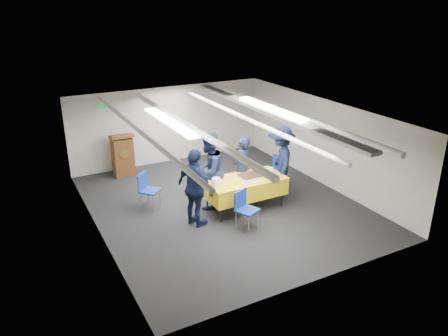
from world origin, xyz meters
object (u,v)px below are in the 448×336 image
at_px(sheet_cake, 250,176).
at_px(sailor_d, 281,161).
at_px(podium, 123,154).
at_px(chair_right, 277,169).
at_px(sailor_b, 209,171).
at_px(serving_table, 245,187).
at_px(chair_near, 244,206).
at_px(sailor_c, 195,188).
at_px(chair_left, 146,187).
at_px(sailor_a, 242,168).

distance_m(sheet_cake, sailor_d, 1.10).
height_order(podium, sailor_d, sailor_d).
height_order(chair_right, sailor_d, sailor_d).
bearing_deg(sailor_d, podium, -106.27).
bearing_deg(sailor_b, sailor_d, 140.25).
bearing_deg(serving_table, chair_right, 25.53).
bearing_deg(podium, chair_near, -70.99).
xyz_separation_m(serving_table, sailor_c, (-1.37, -0.19, 0.33)).
xyz_separation_m(chair_near, chair_left, (-1.55, 1.95, 0.00)).
relative_size(podium, sailor_a, 0.76).
bearing_deg(chair_right, sailor_a, -171.92).
distance_m(chair_near, sailor_c, 1.12).
bearing_deg(sailor_b, serving_table, 113.22).
bearing_deg(sailor_a, podium, -78.30).
height_order(sheet_cake, chair_right, chair_right).
bearing_deg(chair_left, serving_table, -29.19).
xyz_separation_m(chair_left, sailor_d, (3.23, -0.89, 0.38)).
relative_size(sheet_cake, chair_left, 0.59).
relative_size(chair_left, sailor_c, 0.49).
height_order(serving_table, sailor_c, sailor_c).
bearing_deg(chair_right, sailor_d, -115.21).
height_order(sailor_a, sailor_d, sailor_d).
xyz_separation_m(sheet_cake, sailor_b, (-0.82, 0.50, 0.12)).
distance_m(sheet_cake, chair_left, 2.47).
xyz_separation_m(sheet_cake, sailor_d, (1.06, 0.28, 0.10)).
xyz_separation_m(serving_table, chair_left, (-2.05, 1.14, -0.03)).
bearing_deg(sailor_c, chair_near, -143.46).
bearing_deg(serving_table, chair_left, 150.81).
height_order(sheet_cake, sailor_d, sailor_d).
bearing_deg(chair_left, chair_near, -51.55).
height_order(sailor_a, sailor_b, sailor_b).
bearing_deg(sailor_d, sailor_a, -74.30).
relative_size(chair_near, chair_right, 1.00).
height_order(chair_near, sailor_b, sailor_b).
relative_size(serving_table, chair_left, 2.18).
relative_size(chair_near, chair_left, 1.00).
bearing_deg(sailor_c, sheet_cake, -101.71).
relative_size(serving_table, sailor_b, 1.02).
xyz_separation_m(serving_table, sailor_a, (0.20, 0.49, 0.26)).
bearing_deg(sailor_d, serving_table, -48.68).
distance_m(sheet_cake, sailor_c, 1.49).
distance_m(serving_table, sailor_a, 0.59).
xyz_separation_m(chair_right, sailor_c, (-2.73, -0.85, 0.36)).
distance_m(serving_table, podium, 3.97).
bearing_deg(sailor_b, sailor_c, 12.62).
bearing_deg(chair_right, sheet_cake, -151.59).
xyz_separation_m(sailor_b, sailor_c, (-0.66, -0.67, -0.04)).
xyz_separation_m(sheet_cake, chair_left, (-2.16, 1.17, -0.28)).
relative_size(podium, chair_left, 1.44).
bearing_deg(sailor_c, sailor_b, -62.63).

